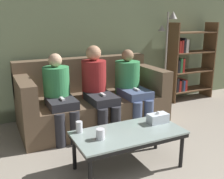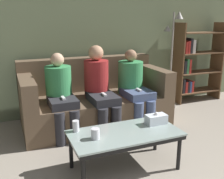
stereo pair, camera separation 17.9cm
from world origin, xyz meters
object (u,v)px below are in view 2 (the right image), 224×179
coffee_table (125,136)px  couch (94,100)px  bookshelf (193,64)px  cup_near_right (76,126)px  seated_person_mid_right (134,85)px  cup_near_left (95,134)px  standing_lamp (172,50)px  seated_person_left_end (61,92)px  seated_person_mid_left (99,86)px  tissue_box (156,119)px

coffee_table → couch: bearing=84.9°
bookshelf → cup_near_right: bearing=-151.2°
coffee_table → seated_person_mid_right: size_ratio=1.03×
couch → cup_near_left: (-0.43, -1.32, 0.12)m
standing_lamp → seated_person_left_end: size_ratio=1.50×
standing_lamp → seated_person_mid_left: bearing=-164.2°
bookshelf → coffee_table: bearing=-142.7°
couch → tissue_box: bearing=-77.1°
bookshelf → seated_person_mid_left: bookshelf is taller
cup_near_right → bookshelf: 2.92m
bookshelf → seated_person_left_end: 2.57m
coffee_table → bookshelf: bookshelf is taller
coffee_table → tissue_box: 0.41m
coffee_table → standing_lamp: size_ratio=0.69×
bookshelf → seated_person_left_end: (-2.51, -0.53, -0.11)m
standing_lamp → seated_person_mid_right: 1.07m
coffee_table → cup_near_left: cup_near_left is taller
tissue_box → seated_person_left_end: size_ratio=0.21×
coffee_table → standing_lamp: 2.22m
seated_person_mid_left → seated_person_mid_right: (0.52, 0.01, -0.03)m
bookshelf → couch: bearing=-171.0°
tissue_box → seated_person_mid_left: size_ratio=0.19×
seated_person_mid_left → standing_lamp: bearing=15.8°
bookshelf → seated_person_left_end: bearing=-168.0°
couch → seated_person_mid_left: (0.00, -0.23, 0.27)m
tissue_box → standing_lamp: 1.88m
seated_person_mid_left → cup_near_left: bearing=-111.6°
cup_near_right → couch: bearing=63.0°
couch → bookshelf: bookshelf is taller
coffee_table → seated_person_left_end: 1.17m
tissue_box → standing_lamp: bearing=50.6°
seated_person_mid_right → bookshelf: bearing=20.1°
coffee_table → bookshelf: (2.11, 1.61, 0.32)m
cup_near_left → seated_person_mid_right: 1.46m
seated_person_mid_right → couch: bearing=156.7°
seated_person_left_end → seated_person_mid_right: 1.04m
bookshelf → seated_person_mid_right: 1.57m
standing_lamp → cup_near_right: bearing=-147.6°
coffee_table → cup_near_left: size_ratio=10.81×
cup_near_right → seated_person_left_end: (0.04, 0.87, 0.11)m
bookshelf → cup_near_left: bearing=-146.0°
cup_near_right → standing_lamp: bearing=32.4°
tissue_box → coffee_table: bearing=-170.4°
seated_person_left_end → seated_person_mid_right: (1.04, -0.00, 0.00)m
coffee_table → tissue_box: size_ratio=4.96×
couch → coffee_table: 1.30m
cup_near_left → seated_person_mid_right: bearing=49.0°
standing_lamp → seated_person_mid_left: standing_lamp is taller
couch → tissue_box: (0.28, -1.23, 0.12)m
seated_person_mid_left → seated_person_left_end: bearing=178.7°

